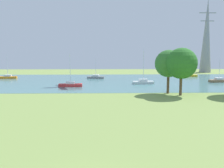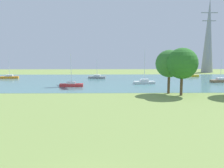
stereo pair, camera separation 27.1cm
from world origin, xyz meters
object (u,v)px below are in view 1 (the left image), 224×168
at_px(sailboat_orange, 8,77).
at_px(tree_east_near, 169,64).
at_px(sailboat_white, 143,82).
at_px(sailboat_yellow, 189,75).
at_px(sailboat_gray, 96,77).
at_px(tree_west_near, 181,63).
at_px(electricity_pylon, 207,36).
at_px(sailboat_brown, 219,80).
at_px(sailboat_red, 70,85).

height_order(sailboat_orange, tree_east_near, tree_east_near).
bearing_deg(sailboat_white, sailboat_orange, 159.57).
relative_size(sailboat_yellow, sailboat_gray, 1.37).
relative_size(tree_east_near, tree_west_near, 0.97).
height_order(sailboat_yellow, sailboat_orange, sailboat_yellow).
xyz_separation_m(sailboat_yellow, sailboat_white, (-17.22, -18.26, 0.00)).
distance_m(sailboat_orange, electricity_pylon, 71.87).
bearing_deg(sailboat_yellow, sailboat_orange, -174.93).
height_order(tree_west_near, electricity_pylon, electricity_pylon).
relative_size(sailboat_orange, tree_east_near, 0.88).
bearing_deg(sailboat_white, sailboat_brown, 8.85).
bearing_deg(tree_west_near, tree_east_near, 125.85).
xyz_separation_m(sailboat_white, electricity_pylon, (30.26, 36.99, 13.69)).
xyz_separation_m(sailboat_white, tree_west_near, (3.53, -15.59, 4.69)).
relative_size(sailboat_yellow, sailboat_white, 0.98).
bearing_deg(sailboat_red, sailboat_yellow, 34.53).
xyz_separation_m(sailboat_red, tree_east_near, (17.96, -8.95, 4.61)).
bearing_deg(electricity_pylon, sailboat_brown, -108.29).
distance_m(sailboat_yellow, sailboat_orange, 53.71).
distance_m(sailboat_white, electricity_pylon, 49.71).
height_order(sailboat_yellow, sailboat_gray, sailboat_yellow).
bearing_deg(sailboat_orange, tree_east_near, -35.20).
bearing_deg(sailboat_yellow, electricity_pylon, 55.16).
xyz_separation_m(sailboat_orange, sailboat_red, (20.34, -18.07, 0.00)).
bearing_deg(tree_west_near, electricity_pylon, 63.05).
height_order(sailboat_orange, sailboat_white, sailboat_white).
height_order(sailboat_brown, sailboat_red, sailboat_red).
relative_size(sailboat_orange, sailboat_white, 0.83).
height_order(sailboat_yellow, sailboat_brown, sailboat_yellow).
relative_size(sailboat_orange, sailboat_red, 0.97).
height_order(tree_east_near, tree_west_near, tree_west_near).
distance_m(sailboat_yellow, sailboat_gray, 29.10).
relative_size(sailboat_brown, tree_east_near, 0.77).
distance_m(sailboat_brown, tree_east_near, 24.10).
xyz_separation_m(sailboat_white, sailboat_brown, (19.01, 2.96, -0.03)).
xyz_separation_m(sailboat_brown, tree_east_near, (-16.99, -16.47, 4.62)).
xyz_separation_m(sailboat_orange, electricity_pylon, (66.53, 23.47, 13.70)).
xyz_separation_m(sailboat_yellow, tree_west_near, (-13.69, -33.85, 4.69)).
bearing_deg(tree_west_near, sailboat_brown, 50.15).
bearing_deg(sailboat_red, sailboat_gray, 75.54).
height_order(sailboat_yellow, tree_west_near, sailboat_yellow).
bearing_deg(sailboat_gray, sailboat_orange, 178.83).
bearing_deg(electricity_pylon, tree_east_near, -119.21).
bearing_deg(sailboat_red, sailboat_brown, 12.14).
bearing_deg(sailboat_orange, electricity_pylon, 19.43).
bearing_deg(tree_west_near, sailboat_red, 150.45).
relative_size(sailboat_gray, tree_west_near, 0.73).
relative_size(sailboat_white, tree_east_near, 1.06).
bearing_deg(electricity_pylon, sailboat_yellow, -124.84).
bearing_deg(sailboat_orange, sailboat_gray, -1.17).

